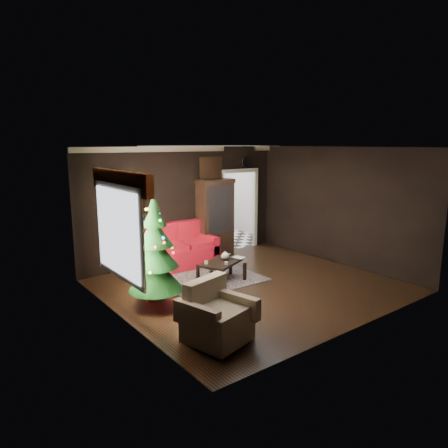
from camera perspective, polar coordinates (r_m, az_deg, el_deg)
floor at (r=8.48m, az=3.72°, el=-8.59°), size 5.50×5.50×0.00m
ceiling at (r=7.98m, az=3.98°, el=10.68°), size 5.50×5.50×0.00m
wall_back at (r=10.11m, az=-5.50°, el=2.80°), size 5.50×0.00×5.50m
wall_front at (r=6.48m, az=18.50°, el=-2.50°), size 5.50×0.00×5.50m
wall_left at (r=6.68m, az=-14.29°, el=-1.88°), size 0.00×5.50×5.50m
wall_right at (r=10.11m, az=15.70°, el=2.43°), size 0.00×5.50×5.50m
doorway at (r=11.14m, az=1.99°, el=1.80°), size 1.10×0.10×2.10m
left_window at (r=6.86m, az=-14.66°, el=-1.12°), size 0.05×1.60×1.40m
valance at (r=6.77m, az=-14.37°, el=5.76°), size 0.12×2.10×0.35m
kitchen_floor at (r=12.52m, az=-2.38°, el=-2.04°), size 3.00×3.00×0.00m
kitchen_window at (r=13.46m, az=-5.99°, el=6.17°), size 0.70×0.06×0.70m
rug at (r=8.81m, az=-1.73°, el=-7.77°), size 2.13×1.58×0.01m
loveseat at (r=9.70m, az=-6.01°, el=-2.99°), size 1.70×0.90×1.00m
curio_cabinet at (r=10.41m, az=-1.27°, el=0.58°), size 0.90×0.45×1.90m
floor_lamp at (r=9.12m, az=-12.17°, el=-1.98°), size 0.40×0.40×1.86m
christmas_tree at (r=7.21m, az=-9.63°, el=-3.57°), size 1.28×1.28×1.86m
armchair at (r=6.05m, az=-0.95°, el=-12.28°), size 1.03×1.03×0.87m
coffee_table at (r=8.63m, az=-0.36°, el=-6.64°), size 1.09×0.91×0.42m
teapot at (r=8.67m, az=0.15°, el=-4.47°), size 0.23×0.23×0.18m
cup_a at (r=8.41m, az=-2.50°, el=-5.39°), size 0.10×0.10×0.06m
cup_b at (r=8.36m, az=0.32°, el=-5.51°), size 0.08×0.08×0.06m
book at (r=8.74m, az=1.72°, el=-4.11°), size 0.18×0.06×0.25m
wall_clock at (r=11.12m, az=3.21°, el=8.67°), size 0.32×0.32×0.06m
painting at (r=10.40m, az=-1.91°, el=7.79°), size 0.62×0.05×0.52m
kitchen_counter at (r=13.41m, az=-5.33°, el=0.77°), size 1.80×0.60×0.90m
kitchen_table at (r=12.03m, az=-2.75°, el=-0.76°), size 0.70×0.70×0.75m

